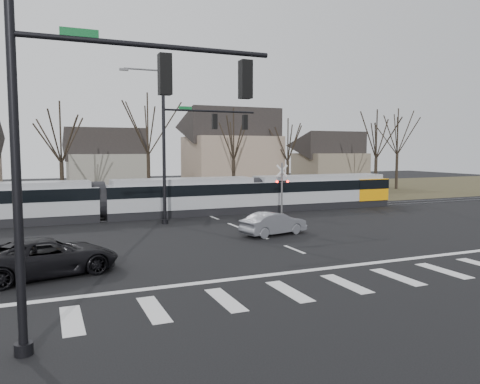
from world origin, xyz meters
name	(u,v)px	position (x,y,z in m)	size (l,w,h in m)	color
ground	(316,258)	(0.00, 0.00, 0.00)	(140.00, 140.00, 0.00)	black
grass_verge	(158,195)	(0.00, 32.00, 0.01)	(140.00, 28.00, 0.01)	#38331E
crosswalk	(372,280)	(0.00, -4.00, 0.01)	(27.00, 2.60, 0.01)	silver
stop_line	(339,267)	(0.00, -1.80, 0.01)	(28.00, 0.35, 0.01)	silver
lane_dashes	(205,214)	(0.00, 16.00, 0.01)	(0.18, 30.00, 0.01)	silver
rail_pair	(206,214)	(0.00, 15.80, 0.03)	(90.00, 1.52, 0.06)	#59595E
tram	(181,195)	(-1.88, 16.00, 1.53)	(37.06, 2.75, 2.81)	gray
sedan	(274,223)	(0.88, 6.02, 0.67)	(4.31, 2.34, 1.35)	#5A5C62
suv	(48,257)	(-11.37, 1.54, 0.75)	(5.85, 3.74, 1.50)	black
signal_pole_near_left	(86,119)	(-10.41, -6.00, 5.70)	(9.28, 0.44, 10.20)	black
signal_pole_far	(187,139)	(-2.41, 12.50, 5.70)	(9.28, 0.44, 10.20)	black
rail_crossing_signal	(282,191)	(5.00, 12.79, 1.89)	(1.08, 0.36, 4.00)	#59595B
tree_row	(191,149)	(2.00, 26.00, 5.00)	(59.20, 7.20, 10.00)	black
house_b	(105,159)	(-5.00, 36.00, 3.97)	(8.64, 7.56, 7.65)	slate
house_c	(231,148)	(9.00, 33.00, 5.23)	(10.80, 8.64, 10.10)	gray
house_d	(330,157)	(24.00, 35.00, 3.97)	(8.64, 7.56, 7.65)	#695D4D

